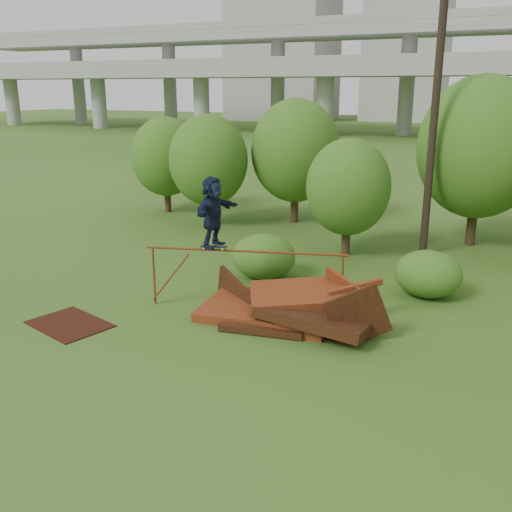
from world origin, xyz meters
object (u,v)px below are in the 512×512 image
at_px(skater, 213,212).
at_px(utility_pole, 435,104).
at_px(flat_plate, 70,324).
at_px(scrap_pile, 289,308).

height_order(skater, utility_pole, utility_pole).
xyz_separation_m(skater, utility_pole, (4.51, 7.88, 2.69)).
distance_m(skater, flat_plate, 4.83).
xyz_separation_m(flat_plate, utility_pole, (7.40, 10.59, 5.46)).
xyz_separation_m(scrap_pile, skater, (-2.29, 0.05, 2.41)).
height_order(scrap_pile, skater, skater).
bearing_deg(scrap_pile, skater, 178.79).
bearing_deg(flat_plate, utility_pole, 55.05).
xyz_separation_m(scrap_pile, flat_plate, (-5.18, -2.66, -0.35)).
bearing_deg(utility_pole, skater, -119.78).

